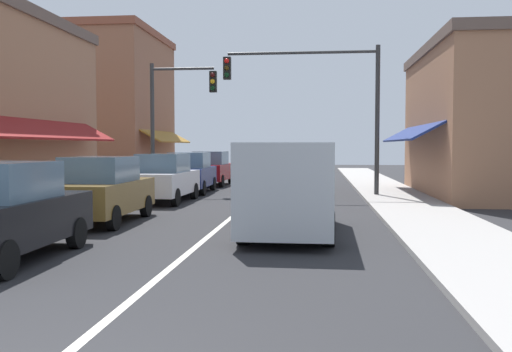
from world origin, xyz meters
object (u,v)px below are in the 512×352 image
parked_car_nearest_left (1,212)px  parked_car_third_left (164,178)px  parked_car_distant_left (211,169)px  van_in_lane (291,185)px  traffic_signal_mast_arm (323,93)px  parked_car_second_left (102,190)px  parked_car_far_left (190,173)px  traffic_signal_left_corner (173,108)px

parked_car_nearest_left → parked_car_third_left: same height
parked_car_distant_left → van_in_lane: size_ratio=0.79×
parked_car_third_left → traffic_signal_mast_arm: 7.22m
parked_car_second_left → traffic_signal_mast_arm: traffic_signal_mast_arm is taller
parked_car_third_left → parked_car_far_left: size_ratio=1.00×
van_in_lane → traffic_signal_mast_arm: size_ratio=0.84×
parked_car_nearest_left → parked_car_third_left: 10.59m
parked_car_second_left → parked_car_third_left: size_ratio=1.00×
parked_car_far_left → traffic_signal_mast_arm: bearing=-15.1°
traffic_signal_left_corner → traffic_signal_mast_arm: bearing=-12.3°
parked_car_third_left → traffic_signal_left_corner: (-0.74, 4.24, 2.84)m
parked_car_third_left → van_in_lane: bearing=-53.4°
van_in_lane → parked_car_third_left: bearing=126.7°
parked_car_nearest_left → parked_car_second_left: bearing=90.8°
parked_car_second_left → van_in_lane: size_ratio=0.79×
parked_car_nearest_left → parked_car_second_left: (-0.15, 5.06, 0.00)m
traffic_signal_mast_arm → traffic_signal_left_corner: traffic_signal_mast_arm is taller
traffic_signal_left_corner → parked_car_distant_left: bearing=80.4°
parked_car_second_left → van_in_lane: 5.29m
parked_car_second_left → parked_car_far_left: (0.16, 9.74, 0.00)m
traffic_signal_mast_arm → traffic_signal_left_corner: size_ratio=1.10×
parked_car_distant_left → traffic_signal_mast_arm: bearing=-45.6°
parked_car_third_left → parked_car_second_left: bearing=-90.9°
traffic_signal_left_corner → van_in_lane: bearing=-62.9°
parked_car_distant_left → van_in_lane: (4.89, -15.75, 0.27)m
parked_car_distant_left → parked_car_third_left: bearing=-89.3°
parked_car_second_left → parked_car_third_left: (0.17, 5.52, 0.00)m
parked_car_second_left → parked_car_third_left: 5.53m
van_in_lane → traffic_signal_left_corner: bearing=118.1°
parked_car_third_left → parked_car_distant_left: size_ratio=1.00×
van_in_lane → traffic_signal_left_corner: size_ratio=0.92×
parked_car_nearest_left → traffic_signal_left_corner: traffic_signal_left_corner is taller
parked_car_nearest_left → parked_car_second_left: size_ratio=1.00×
parked_car_far_left → van_in_lane: van_in_lane is taller
traffic_signal_mast_arm → parked_car_distant_left: bearing=133.4°
parked_car_nearest_left → traffic_signal_mast_arm: 14.97m
parked_car_nearest_left → parked_car_far_left: same height
parked_car_third_left → parked_car_far_left: (-0.00, 4.22, 0.00)m
parked_car_far_left → van_in_lane: 12.15m
traffic_signal_left_corner → parked_car_second_left: bearing=-86.7°
parked_car_third_left → parked_car_far_left: bearing=90.9°
parked_car_nearest_left → parked_car_third_left: (0.01, 10.59, 0.00)m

